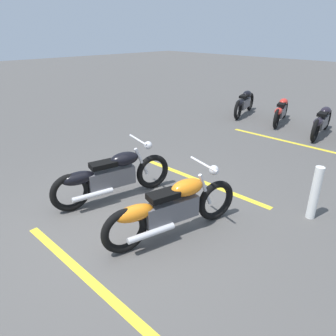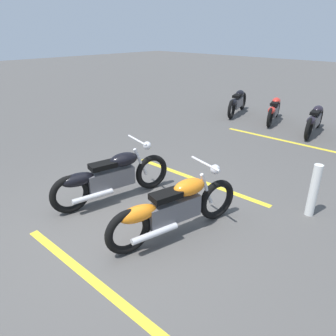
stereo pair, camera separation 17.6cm
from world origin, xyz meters
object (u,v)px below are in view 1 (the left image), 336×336
(bollard_post, at_px, (315,193))
(motorcycle_row_center, at_px, (281,111))
(motorcycle_row_right, at_px, (244,103))
(motorcycle_row_left, at_px, (322,121))
(motorcycle_dark_foreground, at_px, (111,176))
(motorcycle_bright_foreground, at_px, (171,208))

(bollard_post, bearing_deg, motorcycle_row_center, 32.85)
(motorcycle_row_right, bearing_deg, bollard_post, -154.32)
(motorcycle_row_right, height_order, bollard_post, bollard_post)
(bollard_post, bearing_deg, motorcycle_row_left, 20.59)
(motorcycle_row_left, bearing_deg, motorcycle_dark_foreground, 160.72)
(motorcycle_bright_foreground, bearing_deg, motorcycle_dark_foreground, 102.95)
(motorcycle_bright_foreground, height_order, bollard_post, motorcycle_bright_foreground)
(motorcycle_row_center, bearing_deg, motorcycle_row_left, -121.81)
(motorcycle_row_left, bearing_deg, motorcycle_row_center, 65.94)
(motorcycle_row_left, relative_size, motorcycle_row_right, 0.99)
(motorcycle_row_center, distance_m, bollard_post, 5.68)
(motorcycle_bright_foreground, bearing_deg, motorcycle_row_right, 38.47)
(motorcycle_bright_foreground, distance_m, motorcycle_row_right, 7.56)
(motorcycle_row_center, height_order, bollard_post, bollard_post)
(motorcycle_dark_foreground, relative_size, bollard_post, 2.47)
(motorcycle_row_left, xyz_separation_m, bollard_post, (-4.41, -1.65, 0.02))
(motorcycle_row_left, bearing_deg, motorcycle_bright_foreground, 174.03)
(motorcycle_dark_foreground, bearing_deg, motorcycle_row_right, 26.50)
(motorcycle_row_center, relative_size, motorcycle_row_right, 0.94)
(motorcycle_bright_foreground, relative_size, motorcycle_row_center, 1.13)
(motorcycle_bright_foreground, xyz_separation_m, motorcycle_row_center, (6.74, 1.85, -0.05))
(motorcycle_dark_foreground, height_order, bollard_post, motorcycle_dark_foreground)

